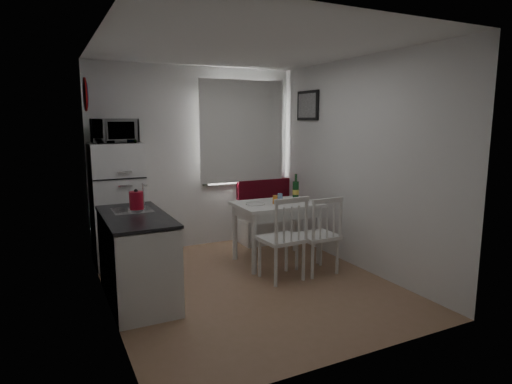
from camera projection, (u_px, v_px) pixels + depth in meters
floor at (248, 284)px, 4.87m from camera, size 3.00×3.50×0.02m
ceiling at (248, 46)px, 4.43m from camera, size 3.00×3.50×0.02m
wall_back at (196, 158)px, 6.20m from camera, size 3.00×0.02×2.60m
wall_front at (351, 196)px, 3.11m from camera, size 3.00×0.02×2.60m
wall_left at (103, 179)px, 3.99m from camera, size 0.02×3.50×2.60m
wall_right at (357, 164)px, 5.31m from camera, size 0.02×3.50×2.60m
window at (241, 135)px, 6.42m from camera, size 1.22×0.06×1.47m
curtain at (243, 132)px, 6.35m from camera, size 1.35×0.02×1.50m
kitchen_counter at (137, 257)px, 4.40m from camera, size 0.62×1.32×1.16m
wall_sign at (86, 94)px, 5.14m from camera, size 0.03×0.40×0.40m
picture_frame at (308, 106)px, 6.15m from camera, size 0.04×0.52×0.42m
bench at (278, 219)px, 6.69m from camera, size 1.30×0.50×0.93m
dining_table at (277, 209)px, 5.54m from camera, size 1.07×0.76×0.79m
chair_left at (286, 230)px, 4.85m from camera, size 0.49×0.47×0.54m
chair_right at (322, 227)px, 5.08m from camera, size 0.45×0.43×0.51m
fridge at (118, 204)px, 5.45m from camera, size 0.63×0.63×1.57m
microwave at (114, 131)px, 5.25m from camera, size 0.54×0.36×0.30m
kettle at (136, 201)px, 4.46m from camera, size 0.17×0.17×0.23m
wine_bottle at (296, 187)px, 5.74m from camera, size 0.09×0.09×0.34m
drinking_glass_orange at (275, 200)px, 5.45m from camera, size 0.06×0.06×0.11m
drinking_glass_blue at (280, 198)px, 5.60m from camera, size 0.07×0.07×0.11m
plate at (255, 204)px, 5.41m from camera, size 0.24×0.24×0.02m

